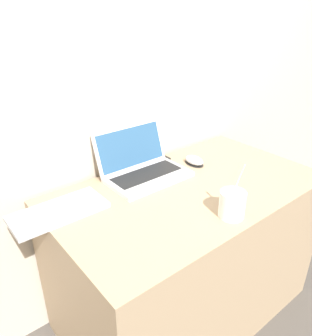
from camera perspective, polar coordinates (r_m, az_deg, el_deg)
wall_back at (r=1.60m, az=-3.54°, el=17.82°), size 7.00×0.04×2.50m
desk at (r=1.70m, az=5.31°, el=-14.56°), size 1.24×0.70×0.75m
laptop at (r=1.56m, az=-2.39°, el=0.29°), size 0.38×0.29×0.22m
drink_cup at (r=1.28m, az=13.13°, el=-6.08°), size 0.10×0.10×0.23m
computer_mouse at (r=1.69m, az=6.68°, el=1.27°), size 0.07×0.11×0.04m
external_keyboard at (r=1.34m, az=-16.59°, el=-7.29°), size 0.37×0.17×0.02m
usb_stick at (r=1.76m, az=1.71°, el=1.85°), size 0.02×0.06×0.01m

